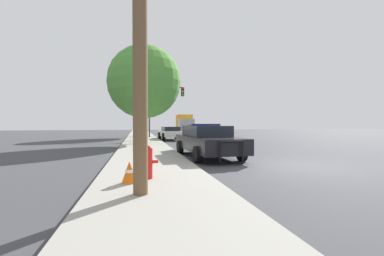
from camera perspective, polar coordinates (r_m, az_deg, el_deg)
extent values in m
plane|color=#3D3D42|center=(10.22, 21.21, -7.74)|extent=(110.00, 110.00, 0.00)
cube|color=#99968C|center=(8.58, -9.00, -8.91)|extent=(3.00, 110.00, 0.13)
cube|color=black|center=(11.78, 3.47, -3.34)|extent=(2.18, 5.25, 0.62)
cube|color=black|center=(12.00, 3.08, -0.63)|extent=(1.78, 2.76, 0.48)
cylinder|color=black|center=(10.69, 11.01, -5.49)|extent=(0.27, 0.68, 0.67)
cylinder|color=black|center=(10.01, 1.25, -5.91)|extent=(0.27, 0.68, 0.67)
cylinder|color=black|center=(13.62, 5.09, -4.07)|extent=(0.27, 0.68, 0.67)
cylinder|color=black|center=(13.10, -2.67, -4.27)|extent=(0.27, 0.68, 0.67)
cylinder|color=black|center=(9.46, 11.17, -4.99)|extent=(0.07, 0.07, 0.74)
cylinder|color=black|center=(9.12, 6.28, -5.20)|extent=(0.07, 0.07, 0.74)
cylinder|color=black|center=(9.25, 8.78, -3.02)|extent=(0.91, 0.12, 0.07)
cube|color=navy|center=(11.99, 3.08, 0.73)|extent=(1.39, 0.27, 0.09)
cube|color=navy|center=(12.12, 7.81, -3.08)|extent=(0.20, 3.71, 0.17)
cylinder|color=red|center=(6.71, -9.65, -8.04)|extent=(0.21, 0.21, 0.72)
sphere|color=red|center=(6.66, -9.66, -4.77)|extent=(0.22, 0.22, 0.22)
cylinder|color=red|center=(6.70, -11.16, -7.44)|extent=(0.14, 0.08, 0.08)
cylinder|color=red|center=(6.71, -8.15, -7.42)|extent=(0.14, 0.08, 0.08)
cylinder|color=brown|center=(5.66, -11.50, 24.41)|extent=(0.29, 0.29, 7.32)
cylinder|color=#424247|center=(26.56, -9.46, 3.70)|extent=(0.16, 0.16, 5.32)
cylinder|color=#424247|center=(26.93, -5.77, 9.04)|extent=(3.45, 0.11, 0.11)
cube|color=black|center=(27.11, -2.11, 8.03)|extent=(0.30, 0.24, 0.90)
sphere|color=red|center=(27.03, -2.06, 8.70)|extent=(0.20, 0.20, 0.20)
sphere|color=orange|center=(26.99, -2.06, 8.07)|extent=(0.20, 0.20, 0.20)
sphere|color=green|center=(26.95, -2.06, 7.43)|extent=(0.20, 0.20, 0.20)
cube|color=silver|center=(23.95, -4.85, -1.21)|extent=(1.89, 4.00, 0.51)
cube|color=black|center=(23.74, -4.77, -0.16)|extent=(1.55, 2.11, 0.38)
cylinder|color=black|center=(25.02, -7.20, -1.70)|extent=(0.28, 0.73, 0.72)
cylinder|color=black|center=(25.30, -3.55, -1.66)|extent=(0.28, 0.73, 0.72)
cylinder|color=black|center=(22.62, -6.31, -1.99)|extent=(0.28, 0.73, 0.72)
cylinder|color=black|center=(22.94, -2.29, -1.94)|extent=(0.28, 0.73, 0.72)
cube|color=black|center=(34.87, 0.69, -0.51)|extent=(1.89, 4.18, 0.52)
cube|color=black|center=(35.06, 0.61, 0.33)|extent=(1.61, 2.18, 0.50)
cylinder|color=black|center=(33.85, 2.69, -0.99)|extent=(0.25, 0.71, 0.71)
cylinder|color=black|center=(33.42, -0.31, -1.02)|extent=(0.25, 0.71, 0.71)
cylinder|color=black|center=(36.34, 1.61, -0.86)|extent=(0.25, 0.71, 0.71)
cylinder|color=black|center=(35.94, -1.19, -0.88)|extent=(0.25, 0.71, 0.71)
cube|color=#B7B7BC|center=(38.43, -1.25, 0.72)|extent=(2.38, 2.00, 1.74)
cube|color=orange|center=(41.73, -1.80, 1.23)|extent=(2.58, 4.91, 2.45)
cylinder|color=black|center=(38.78, 0.35, -0.56)|extent=(0.34, 0.97, 0.95)
cylinder|color=black|center=(38.51, -2.92, -0.57)|extent=(0.34, 0.97, 0.95)
cylinder|color=black|center=(42.76, -0.46, -0.41)|extent=(0.34, 0.97, 0.95)
cylinder|color=black|center=(42.52, -3.42, -0.42)|extent=(0.34, 0.97, 0.95)
cylinder|color=brown|center=(29.37, -11.48, 1.48)|extent=(0.41, 0.41, 3.33)
sphere|color=#5B9947|center=(29.55, -11.50, 7.29)|extent=(4.82, 4.82, 4.82)
cylinder|color=brown|center=(19.13, -10.51, 1.25)|extent=(0.34, 0.34, 2.99)
sphere|color=#4C8E38|center=(19.37, -10.54, 10.05)|extent=(5.32, 5.32, 5.32)
cone|color=orange|center=(6.36, -13.76, -9.46)|extent=(0.36, 0.36, 0.52)
cylinder|color=white|center=(6.36, -13.76, -9.23)|extent=(0.20, 0.20, 0.07)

